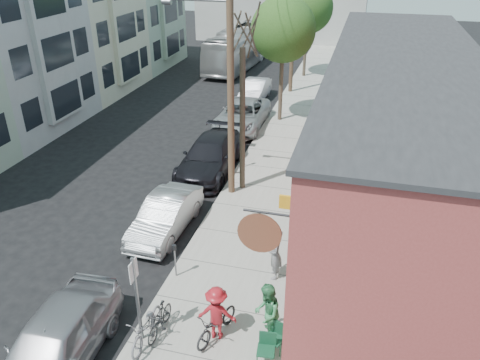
% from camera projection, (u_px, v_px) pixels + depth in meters
% --- Properties ---
extents(ground, '(120.00, 120.00, 0.00)m').
position_uv_depth(ground, '(129.00, 253.00, 17.07)').
color(ground, black).
extents(sidewalk, '(4.50, 58.00, 0.15)m').
position_uv_depth(sidewalk, '(292.00, 147.00, 25.49)').
color(sidewalk, gray).
rests_on(sidewalk, ground).
extents(cafe_building, '(6.60, 20.20, 6.61)m').
position_uv_depth(cafe_building, '(395.00, 142.00, 17.77)').
color(cafe_building, '#993B39').
rests_on(cafe_building, ground).
extents(apartment_row, '(6.30, 32.00, 9.00)m').
position_uv_depth(apartment_row, '(53.00, 38.00, 29.69)').
color(apartment_row, '#9BAF94').
rests_on(apartment_row, ground).
extents(sign_post, '(0.07, 0.45, 2.80)m').
position_uv_depth(sign_post, '(136.00, 292.00, 12.46)').
color(sign_post, slate).
rests_on(sign_post, sidewalk).
extents(parking_meter_near, '(0.14, 0.14, 1.24)m').
position_uv_depth(parking_meter_near, '(175.00, 255.00, 15.29)').
color(parking_meter_near, slate).
rests_on(parking_meter_near, sidewalk).
extents(parking_meter_far, '(0.14, 0.14, 1.24)m').
position_uv_depth(parking_meter_far, '(241.00, 152.00, 22.63)').
color(parking_meter_far, slate).
rests_on(parking_meter_far, sidewalk).
extents(utility_pole_near, '(3.57, 0.28, 10.00)m').
position_uv_depth(utility_pole_near, '(229.00, 75.00, 18.44)').
color(utility_pole_near, '#503A28').
rests_on(utility_pole_near, sidewalk).
extents(utility_pole_far, '(1.80, 0.28, 10.00)m').
position_uv_depth(utility_pole_far, '(294.00, 17.00, 31.99)').
color(utility_pole_far, '#503A28').
rests_on(utility_pole_far, sidewalk).
extents(tree_bare, '(0.24, 0.24, 6.23)m').
position_uv_depth(tree_bare, '(242.00, 122.00, 19.80)').
color(tree_bare, '#44392C').
rests_on(tree_bare, sidewalk).
extents(tree_leafy_mid, '(3.73, 3.73, 7.26)m').
position_uv_depth(tree_leafy_mid, '(283.00, 30.00, 26.62)').
color(tree_leafy_mid, '#44392C').
rests_on(tree_leafy_mid, sidewalk).
extents(tree_leafy_far, '(3.86, 3.86, 7.17)m').
position_uv_depth(tree_leafy_far, '(308.00, 8.00, 35.85)').
color(tree_leafy_far, '#44392C').
rests_on(tree_leafy_far, sidewalk).
extents(patio_chair_a, '(0.64, 0.64, 0.88)m').
position_uv_depth(patio_chair_a, '(275.00, 338.00, 12.66)').
color(patio_chair_a, '#124029').
rests_on(patio_chair_a, sidewalk).
extents(patio_chair_b, '(0.55, 0.55, 0.88)m').
position_uv_depth(patio_chair_b, '(266.00, 350.00, 12.28)').
color(patio_chair_b, '#124029').
rests_on(patio_chair_b, sidewalk).
extents(patron_grey, '(0.56, 0.73, 1.81)m').
position_uv_depth(patron_grey, '(275.00, 254.00, 15.22)').
color(patron_grey, slate).
rests_on(patron_grey, sidewalk).
extents(patron_green, '(0.78, 0.96, 1.86)m').
position_uv_depth(patron_green, '(267.00, 313.00, 12.80)').
color(patron_green, '#327E4D').
rests_on(patron_green, sidewalk).
extents(cyclist, '(1.15, 0.74, 1.69)m').
position_uv_depth(cyclist, '(217.00, 313.00, 12.93)').
color(cyclist, maroon).
rests_on(cyclist, sidewalk).
extents(cyclist_bike, '(1.16, 1.88, 0.93)m').
position_uv_depth(cyclist_bike, '(217.00, 323.00, 13.10)').
color(cyclist_bike, black).
rests_on(cyclist_bike, sidewalk).
extents(parked_bike_a, '(0.48, 1.52, 0.91)m').
position_uv_depth(parked_bike_a, '(160.00, 320.00, 13.24)').
color(parked_bike_a, black).
rests_on(parked_bike_a, sidewalk).
extents(parked_bike_b, '(0.67, 1.87, 0.98)m').
position_uv_depth(parked_bike_b, '(147.00, 327.00, 12.95)').
color(parked_bike_b, slate).
rests_on(parked_bike_b, sidewalk).
extents(car_0, '(2.25, 5.01, 1.67)m').
position_uv_depth(car_0, '(55.00, 343.00, 12.17)').
color(car_0, gray).
rests_on(car_0, ground).
extents(car_1, '(1.64, 4.38, 1.43)m').
position_uv_depth(car_1, '(166.00, 215.00, 17.99)').
color(car_1, '#B6BABE').
rests_on(car_1, ground).
extents(car_2, '(2.35, 5.66, 1.64)m').
position_uv_depth(car_2, '(210.00, 156.00, 22.64)').
color(car_2, black).
rests_on(car_2, ground).
extents(car_3, '(2.69, 5.68, 1.57)m').
position_uv_depth(car_3, '(242.00, 115.00, 27.91)').
color(car_3, '#A5AAAD').
rests_on(car_3, ground).
extents(car_4, '(1.53, 4.28, 1.41)m').
position_uv_depth(car_4, '(255.00, 90.00, 32.74)').
color(car_4, '#B8B9C0').
rests_on(car_4, ground).
extents(bus, '(3.52, 11.83, 3.25)m').
position_uv_depth(bus, '(240.00, 48.00, 40.90)').
color(bus, silver).
rests_on(bus, ground).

